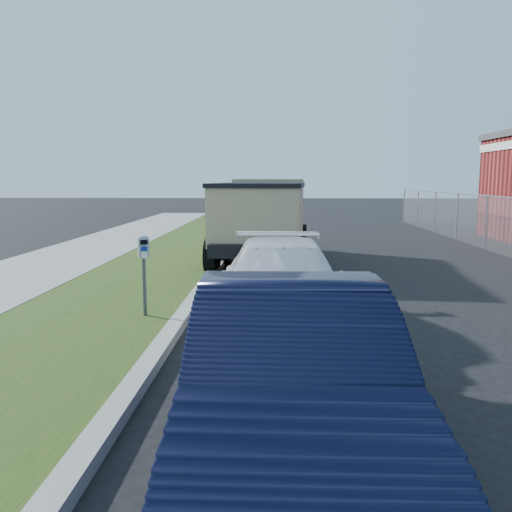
{
  "coord_description": "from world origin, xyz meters",
  "views": [
    {
      "loc": [
        -1.02,
        -8.49,
        2.35
      ],
      "look_at": [
        -1.4,
        1.0,
        1.0
      ],
      "focal_mm": 38.0,
      "sensor_mm": 36.0,
      "label": 1
    }
  ],
  "objects_px": {
    "white_wagon": "(282,285)",
    "dump_truck": "(264,215)",
    "parking_meter": "(144,258)",
    "navy_sedan": "(293,378)"
  },
  "relations": [
    {
      "from": "dump_truck",
      "to": "parking_meter",
      "type": "bearing_deg",
      "value": -100.04
    },
    {
      "from": "parking_meter",
      "to": "white_wagon",
      "type": "height_order",
      "value": "parking_meter"
    },
    {
      "from": "navy_sedan",
      "to": "dump_truck",
      "type": "height_order",
      "value": "dump_truck"
    },
    {
      "from": "white_wagon",
      "to": "dump_truck",
      "type": "relative_size",
      "value": 0.77
    },
    {
      "from": "white_wagon",
      "to": "parking_meter",
      "type": "bearing_deg",
      "value": 172.77
    },
    {
      "from": "navy_sedan",
      "to": "dump_truck",
      "type": "relative_size",
      "value": 0.74
    },
    {
      "from": "parking_meter",
      "to": "white_wagon",
      "type": "bearing_deg",
      "value": -29.76
    },
    {
      "from": "parking_meter",
      "to": "navy_sedan",
      "type": "distance_m",
      "value": 4.95
    },
    {
      "from": "navy_sedan",
      "to": "dump_truck",
      "type": "bearing_deg",
      "value": 90.94
    },
    {
      "from": "parking_meter",
      "to": "dump_truck",
      "type": "height_order",
      "value": "dump_truck"
    }
  ]
}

